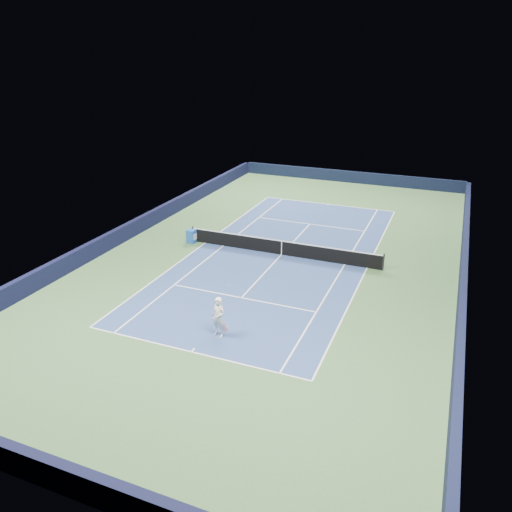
% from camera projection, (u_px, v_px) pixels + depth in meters
% --- Properties ---
extents(ground, '(40.00, 40.00, 0.00)m').
position_uv_depth(ground, '(281.00, 255.00, 31.99)').
color(ground, '#395D32').
rests_on(ground, ground).
extents(wall_far, '(22.00, 0.35, 1.10)m').
position_uv_depth(wall_far, '(349.00, 177.00, 48.68)').
color(wall_far, black).
rests_on(wall_far, ground).
extents(wall_near, '(22.00, 0.35, 1.10)m').
position_uv_depth(wall_near, '(61.00, 476.00, 14.86)').
color(wall_near, black).
rests_on(wall_near, ground).
extents(wall_right, '(0.35, 40.00, 1.10)m').
position_uv_depth(wall_right, '(463.00, 274.00, 28.02)').
color(wall_right, '#101532').
rests_on(wall_right, ground).
extents(wall_left, '(0.35, 40.00, 1.10)m').
position_uv_depth(wall_left, '(138.00, 225.00, 35.53)').
color(wall_left, black).
rests_on(wall_left, ground).
extents(court_surface, '(10.97, 23.77, 0.01)m').
position_uv_depth(court_surface, '(281.00, 255.00, 31.99)').
color(court_surface, navy).
rests_on(court_surface, ground).
extents(baseline_far, '(10.97, 0.08, 0.00)m').
position_uv_depth(baseline_far, '(328.00, 204.00, 42.12)').
color(baseline_far, white).
rests_on(baseline_far, ground).
extents(baseline_near, '(10.97, 0.08, 0.00)m').
position_uv_depth(baseline_near, '(191.00, 352.00, 21.85)').
color(baseline_near, white).
rests_on(baseline_near, ground).
extents(sideline_doubles_right, '(0.08, 23.77, 0.00)m').
position_uv_depth(sideline_doubles_right, '(367.00, 268.00, 30.08)').
color(sideline_doubles_right, white).
rests_on(sideline_doubles_right, ground).
extents(sideline_doubles_left, '(0.08, 23.77, 0.00)m').
position_uv_depth(sideline_doubles_left, '(205.00, 243.00, 33.89)').
color(sideline_doubles_left, white).
rests_on(sideline_doubles_left, ground).
extents(sideline_singles_right, '(0.08, 23.77, 0.00)m').
position_uv_depth(sideline_singles_right, '(345.00, 264.00, 30.56)').
color(sideline_singles_right, white).
rests_on(sideline_singles_right, ground).
extents(sideline_singles_left, '(0.08, 23.77, 0.00)m').
position_uv_depth(sideline_singles_left, '(224.00, 246.00, 33.41)').
color(sideline_singles_left, white).
rests_on(sideline_singles_left, ground).
extents(service_line_far, '(8.23, 0.08, 0.00)m').
position_uv_depth(service_line_far, '(310.00, 224.00, 37.44)').
color(service_line_far, white).
rests_on(service_line_far, ground).
extents(service_line_near, '(8.23, 0.08, 0.00)m').
position_uv_depth(service_line_near, '(241.00, 298.00, 26.52)').
color(service_line_near, white).
rests_on(service_line_near, ground).
extents(center_service_line, '(0.08, 12.80, 0.00)m').
position_uv_depth(center_service_line, '(281.00, 255.00, 31.98)').
color(center_service_line, white).
rests_on(center_service_line, ground).
extents(center_mark_far, '(0.08, 0.30, 0.00)m').
position_uv_depth(center_mark_far, '(328.00, 205.00, 41.99)').
color(center_mark_far, white).
rests_on(center_mark_far, ground).
extents(center_mark_near, '(0.08, 0.30, 0.00)m').
position_uv_depth(center_mark_near, '(193.00, 350.00, 21.97)').
color(center_mark_near, white).
rests_on(center_mark_near, ground).
extents(tennis_net, '(12.90, 0.10, 1.07)m').
position_uv_depth(tennis_net, '(282.00, 247.00, 31.79)').
color(tennis_net, black).
rests_on(tennis_net, ground).
extents(sponsor_cube, '(0.61, 0.55, 0.91)m').
position_uv_depth(sponsor_cube, '(191.00, 236.00, 33.81)').
color(sponsor_cube, blue).
rests_on(sponsor_cube, ground).
extents(tennis_player, '(0.89, 1.35, 2.15)m').
position_uv_depth(tennis_player, '(219.00, 317.00, 22.72)').
color(tennis_player, white).
rests_on(tennis_player, ground).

